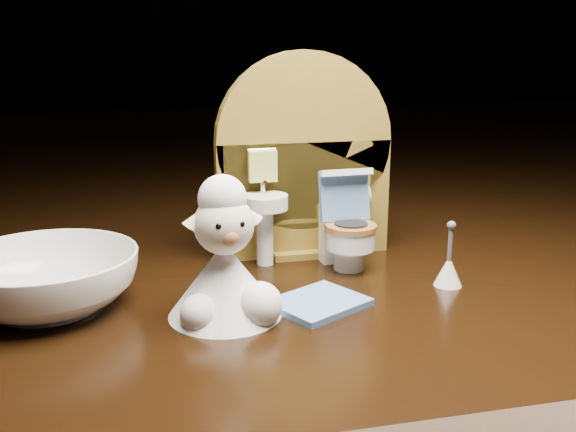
# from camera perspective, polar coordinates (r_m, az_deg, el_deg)

# --- Properties ---
(backdrop_panel) EXTENTS (0.13, 0.05, 0.15)m
(backdrop_panel) POSITION_cam_1_polar(r_m,az_deg,el_deg) (0.47, 1.32, 4.26)
(backdrop_panel) COLOR olive
(backdrop_panel) RESTS_ON ground
(toy_toilet) EXTENTS (0.04, 0.05, 0.07)m
(toy_toilet) POSITION_cam_1_polar(r_m,az_deg,el_deg) (0.46, 5.19, -1.36)
(toy_toilet) COLOR white
(toy_toilet) RESTS_ON ground
(bath_mat) EXTENTS (0.07, 0.06, 0.00)m
(bath_mat) POSITION_cam_1_polar(r_m,az_deg,el_deg) (0.39, 2.71, -7.73)
(bath_mat) COLOR #527EB3
(bath_mat) RESTS_ON ground
(toilet_brush) EXTENTS (0.02, 0.02, 0.04)m
(toilet_brush) POSITION_cam_1_polar(r_m,az_deg,el_deg) (0.44, 14.08, -4.57)
(toilet_brush) COLOR white
(toilet_brush) RESTS_ON ground
(plush_lamb) EXTENTS (0.07, 0.07, 0.09)m
(plush_lamb) POSITION_cam_1_polar(r_m,az_deg,el_deg) (0.37, -5.57, -4.62)
(plush_lamb) COLOR white
(plush_lamb) RESTS_ON ground
(ceramic_bowl) EXTENTS (0.11, 0.11, 0.03)m
(ceramic_bowl) POSITION_cam_1_polar(r_m,az_deg,el_deg) (0.41, -20.65, -5.41)
(ceramic_bowl) COLOR white
(ceramic_bowl) RESTS_ON ground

